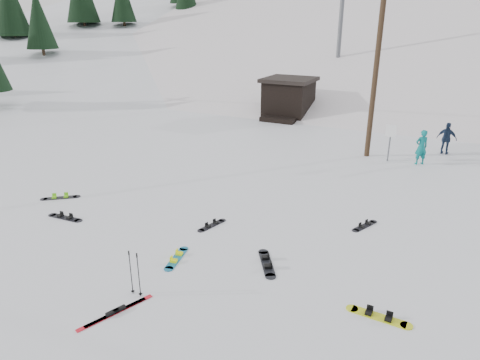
% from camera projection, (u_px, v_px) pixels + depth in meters
% --- Properties ---
extents(ground, '(200.00, 200.00, 0.00)m').
position_uv_depth(ground, '(180.00, 288.00, 11.25)').
color(ground, white).
rests_on(ground, ground).
extents(ski_slope, '(60.00, 85.24, 65.97)m').
position_uv_depth(ski_slope, '(402.00, 157.00, 61.37)').
color(ski_slope, white).
rests_on(ski_slope, ground).
extents(ridge_left, '(47.54, 95.03, 58.38)m').
position_uv_depth(ridge_left, '(167.00, 133.00, 70.40)').
color(ridge_left, white).
rests_on(ridge_left, ground).
extents(treeline_left, '(20.00, 64.00, 10.00)m').
position_uv_depth(treeline_left, '(140.00, 70.00, 58.98)').
color(treeline_left, black).
rests_on(treeline_left, ground).
extents(treeline_crest, '(50.00, 6.00, 10.00)m').
position_uv_depth(treeline_crest, '(432.00, 55.00, 82.96)').
color(treeline_crest, black).
rests_on(treeline_crest, ski_slope).
extents(utility_pole, '(2.00, 0.26, 9.00)m').
position_uv_depth(utility_pole, '(377.00, 62.00, 20.41)').
color(utility_pole, '#3A2819').
rests_on(utility_pole, ground).
extents(trail_sign, '(0.50, 0.09, 1.85)m').
position_uv_depth(trail_sign, '(390.00, 136.00, 20.80)').
color(trail_sign, '#595B60').
rests_on(trail_sign, ground).
extents(lift_hut, '(3.40, 4.10, 2.75)m').
position_uv_depth(lift_hut, '(288.00, 98.00, 30.34)').
color(lift_hut, black).
rests_on(lift_hut, ground).
extents(lift_tower_near, '(2.20, 0.36, 8.00)m').
position_uv_depth(lift_tower_near, '(342.00, 2.00, 35.17)').
color(lift_tower_near, '#595B60').
rests_on(lift_tower_near, ski_slope).
extents(hero_snowboard, '(0.51, 1.41, 0.10)m').
position_uv_depth(hero_snowboard, '(177.00, 258.00, 12.61)').
color(hero_snowboard, '#17709A').
rests_on(hero_snowboard, ground).
extents(hero_skis, '(0.78, 1.89, 0.10)m').
position_uv_depth(hero_skis, '(116.00, 312.00, 10.29)').
color(hero_skis, '#AF121E').
rests_on(hero_skis, ground).
extents(ski_poles, '(0.34, 0.09, 1.24)m').
position_uv_depth(ski_poles, '(135.00, 273.00, 10.76)').
color(ski_poles, black).
rests_on(ski_poles, ground).
extents(board_scatter_a, '(1.48, 0.36, 0.10)m').
position_uv_depth(board_scatter_a, '(65.00, 217.00, 15.18)').
color(board_scatter_a, black).
rests_on(board_scatter_a, ground).
extents(board_scatter_b, '(0.50, 1.25, 0.09)m').
position_uv_depth(board_scatter_b, '(212.00, 225.00, 14.62)').
color(board_scatter_b, black).
rests_on(board_scatter_b, ground).
extents(board_scatter_c, '(1.23, 1.06, 0.11)m').
position_uv_depth(board_scatter_c, '(60.00, 197.00, 16.86)').
color(board_scatter_c, black).
rests_on(board_scatter_c, ground).
extents(board_scatter_d, '(1.02, 1.42, 0.11)m').
position_uv_depth(board_scatter_d, '(267.00, 263.00, 12.34)').
color(board_scatter_d, black).
rests_on(board_scatter_d, ground).
extents(board_scatter_e, '(1.56, 0.35, 0.11)m').
position_uv_depth(board_scatter_e, '(379.00, 316.00, 10.14)').
color(board_scatter_e, yellow).
rests_on(board_scatter_e, ground).
extents(board_scatter_f, '(0.65, 1.20, 0.09)m').
position_uv_depth(board_scatter_f, '(365.00, 226.00, 14.59)').
color(board_scatter_f, black).
rests_on(board_scatter_f, ground).
extents(skier_teal, '(0.74, 0.69, 1.71)m').
position_uv_depth(skier_teal, '(421.00, 147.00, 20.52)').
color(skier_teal, '#0A6D6D').
rests_on(skier_teal, ground).
extents(skier_navy, '(1.03, 0.57, 1.66)m').
position_uv_depth(skier_navy, '(447.00, 139.00, 22.08)').
color(skier_navy, '#1B2A44').
rests_on(skier_navy, ground).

